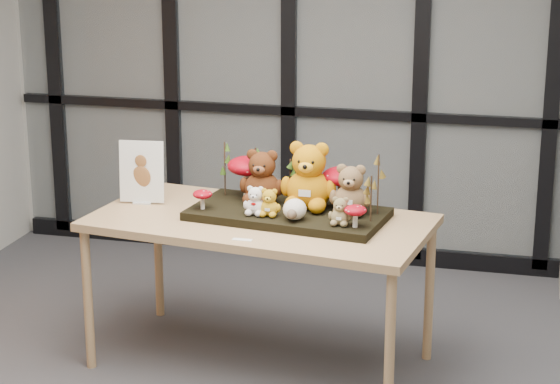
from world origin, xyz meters
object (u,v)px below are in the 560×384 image
(bear_tan_back, at_px, (351,186))
(mushroom_back_left, at_px, (248,175))
(bear_small_yellow, at_px, (269,201))
(bear_white_bow, at_px, (255,199))
(display_table, at_px, (260,230))
(sign_holder, at_px, (142,174))
(plush_cream_hedgehog, at_px, (295,208))
(bear_beige_small, at_px, (340,209))
(bear_pooh_yellow, at_px, (309,172))
(mushroom_back_right, at_px, (342,185))
(diorama_tray, at_px, (288,214))
(bear_brown_medium, at_px, (262,174))
(mushroom_front_left, at_px, (203,198))
(mushroom_front_right, at_px, (355,215))

(bear_tan_back, xyz_separation_m, mushroom_back_left, (-0.60, 0.16, -0.02))
(bear_small_yellow, relative_size, bear_white_bow, 0.96)
(display_table, xyz_separation_m, bear_small_yellow, (0.07, -0.07, 0.19))
(display_table, xyz_separation_m, sign_holder, (-0.71, 0.12, 0.23))
(bear_small_yellow, distance_m, plush_cream_hedgehog, 0.15)
(bear_tan_back, distance_m, bear_beige_small, 0.22)
(bear_small_yellow, distance_m, sign_holder, 0.80)
(bear_pooh_yellow, distance_m, bear_beige_small, 0.35)
(mushroom_back_right, bearing_deg, bear_small_yellow, -142.38)
(diorama_tray, distance_m, bear_tan_back, 0.37)
(diorama_tray, height_order, bear_pooh_yellow, bear_pooh_yellow)
(mushroom_back_right, xyz_separation_m, sign_holder, (-1.11, -0.07, 0.00))
(bear_small_yellow, bearing_deg, plush_cream_hedgehog, -6.37)
(bear_brown_medium, bearing_deg, sign_holder, -169.02)
(mushroom_back_left, relative_size, sign_holder, 0.71)
(mushroom_front_left, bearing_deg, display_table, 7.89)
(bear_pooh_yellow, relative_size, plush_cream_hedgehog, 3.26)
(plush_cream_hedgehog, bearing_deg, mushroom_back_left, 142.69)
(mushroom_back_right, xyz_separation_m, mushroom_front_left, (-0.70, -0.23, -0.06))
(diorama_tray, xyz_separation_m, bear_small_yellow, (-0.07, -0.12, 0.10))
(bear_beige_small, height_order, plush_cream_hedgehog, bear_beige_small)
(bear_pooh_yellow, distance_m, bear_brown_medium, 0.27)
(display_table, xyz_separation_m, diorama_tray, (0.14, 0.05, 0.09))
(bear_brown_medium, bearing_deg, bear_beige_small, -22.88)
(bear_beige_small, xyz_separation_m, mushroom_back_left, (-0.59, 0.37, 0.05))
(mushroom_front_right, xyz_separation_m, sign_holder, (-1.24, 0.27, 0.06))
(mushroom_back_left, height_order, sign_holder, sign_holder)
(diorama_tray, distance_m, bear_pooh_yellow, 0.25)
(bear_brown_medium, bearing_deg, mushroom_front_right, -20.89)
(bear_pooh_yellow, relative_size, mushroom_back_left, 1.57)
(diorama_tray, height_order, bear_beige_small, bear_beige_small)
(bear_brown_medium, xyz_separation_m, bear_white_bow, (0.02, -0.22, -0.08))
(mushroom_back_left, bearing_deg, bear_pooh_yellow, -18.16)
(diorama_tray, relative_size, bear_beige_small, 6.37)
(bear_beige_small, relative_size, mushroom_front_right, 1.27)
(mushroom_front_left, relative_size, sign_holder, 0.33)
(bear_beige_small, relative_size, mushroom_back_right, 0.67)
(plush_cream_hedgehog, height_order, mushroom_back_right, mushroom_back_right)
(bear_brown_medium, bearing_deg, display_table, -72.12)
(bear_white_bow, relative_size, mushroom_front_right, 1.34)
(display_table, relative_size, bear_beige_small, 11.72)
(bear_pooh_yellow, height_order, bear_beige_small, bear_pooh_yellow)
(bear_pooh_yellow, distance_m, mushroom_back_right, 0.19)
(display_table, bearing_deg, bear_beige_small, -8.32)
(bear_tan_back, relative_size, mushroom_back_right, 1.21)
(sign_holder, bearing_deg, plush_cream_hedgehog, -20.29)
(mushroom_back_right, bearing_deg, sign_holder, -176.42)
(bear_tan_back, xyz_separation_m, bear_small_yellow, (-0.40, -0.15, -0.06))
(display_table, distance_m, mushroom_front_right, 0.58)
(mushroom_front_left, bearing_deg, mushroom_back_right, 17.80)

